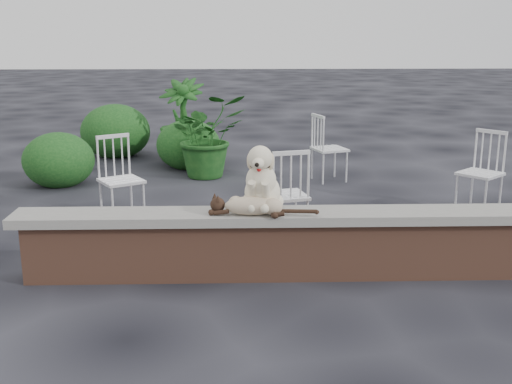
{
  "coord_description": "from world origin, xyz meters",
  "views": [
    {
      "loc": [
        -1.21,
        -5.09,
        2.06
      ],
      "look_at": [
        -1.05,
        0.2,
        0.7
      ],
      "focal_mm": 44.25,
      "sensor_mm": 36.0,
      "label": 1
    }
  ],
  "objects_px": {
    "dog": "(262,176)",
    "chair_d": "(480,172)",
    "chair_a": "(121,179)",
    "chair_e": "(330,148)",
    "chair_c": "(285,194)",
    "cat": "(253,204)",
    "potted_plant_b": "(182,119)",
    "potted_plant_a": "(207,136)"
  },
  "relations": [
    {
      "from": "potted_plant_a",
      "to": "potted_plant_b",
      "type": "distance_m",
      "value": 1.38
    },
    {
      "from": "dog",
      "to": "potted_plant_b",
      "type": "bearing_deg",
      "value": 113.87
    },
    {
      "from": "chair_e",
      "to": "potted_plant_a",
      "type": "relative_size",
      "value": 0.79
    },
    {
      "from": "chair_a",
      "to": "chair_e",
      "type": "xyz_separation_m",
      "value": [
        2.57,
        1.83,
        0.0
      ]
    },
    {
      "from": "cat",
      "to": "chair_a",
      "type": "xyz_separation_m",
      "value": [
        -1.41,
        1.8,
        -0.2
      ]
    },
    {
      "from": "potted_plant_b",
      "to": "potted_plant_a",
      "type": "bearing_deg",
      "value": -70.09
    },
    {
      "from": "cat",
      "to": "chair_c",
      "type": "distance_m",
      "value": 1.18
    },
    {
      "from": "chair_c",
      "to": "potted_plant_a",
      "type": "bearing_deg",
      "value": -86.36
    },
    {
      "from": "chair_a",
      "to": "potted_plant_b",
      "type": "relative_size",
      "value": 0.72
    },
    {
      "from": "dog",
      "to": "chair_e",
      "type": "xyz_separation_m",
      "value": [
        1.08,
        3.49,
        -0.4
      ]
    },
    {
      "from": "chair_a",
      "to": "chair_d",
      "type": "xyz_separation_m",
      "value": [
        4.09,
        0.23,
        0.0
      ]
    },
    {
      "from": "chair_d",
      "to": "chair_a",
      "type": "bearing_deg",
      "value": -128.15
    },
    {
      "from": "potted_plant_b",
      "to": "chair_d",
      "type": "bearing_deg",
      "value": -40.91
    },
    {
      "from": "dog",
      "to": "chair_d",
      "type": "height_order",
      "value": "dog"
    },
    {
      "from": "chair_d",
      "to": "chair_c",
      "type": "xyz_separation_m",
      "value": [
        -2.34,
        -0.92,
        0.0
      ]
    },
    {
      "from": "potted_plant_b",
      "to": "chair_e",
      "type": "bearing_deg",
      "value": -36.4
    },
    {
      "from": "dog",
      "to": "chair_c",
      "type": "distance_m",
      "value": 1.08
    },
    {
      "from": "chair_a",
      "to": "chair_c",
      "type": "bearing_deg",
      "value": -53.2
    },
    {
      "from": "cat",
      "to": "potted_plant_b",
      "type": "height_order",
      "value": "potted_plant_b"
    },
    {
      "from": "dog",
      "to": "cat",
      "type": "bearing_deg",
      "value": -106.48
    },
    {
      "from": "cat",
      "to": "chair_c",
      "type": "relative_size",
      "value": 1.13
    },
    {
      "from": "chair_d",
      "to": "potted_plant_b",
      "type": "height_order",
      "value": "potted_plant_b"
    },
    {
      "from": "chair_a",
      "to": "chair_c",
      "type": "height_order",
      "value": "same"
    },
    {
      "from": "dog",
      "to": "potted_plant_b",
      "type": "relative_size",
      "value": 0.45
    },
    {
      "from": "dog",
      "to": "chair_a",
      "type": "height_order",
      "value": "dog"
    },
    {
      "from": "potted_plant_a",
      "to": "chair_c",
      "type": "bearing_deg",
      "value": -72.39
    },
    {
      "from": "chair_d",
      "to": "potted_plant_a",
      "type": "bearing_deg",
      "value": -162.03
    },
    {
      "from": "chair_c",
      "to": "dog",
      "type": "bearing_deg",
      "value": 60.85
    },
    {
      "from": "chair_a",
      "to": "chair_c",
      "type": "relative_size",
      "value": 1.0
    },
    {
      "from": "cat",
      "to": "potted_plant_b",
      "type": "bearing_deg",
      "value": 112.69
    },
    {
      "from": "chair_a",
      "to": "chair_c",
      "type": "xyz_separation_m",
      "value": [
        1.75,
        -0.69,
        0.0
      ]
    },
    {
      "from": "chair_a",
      "to": "chair_e",
      "type": "distance_m",
      "value": 3.16
    },
    {
      "from": "cat",
      "to": "chair_d",
      "type": "xyz_separation_m",
      "value": [
        2.68,
        2.04,
        -0.2
      ]
    },
    {
      "from": "chair_a",
      "to": "chair_e",
      "type": "height_order",
      "value": "same"
    },
    {
      "from": "chair_a",
      "to": "potted_plant_a",
      "type": "bearing_deg",
      "value": 36.69
    },
    {
      "from": "dog",
      "to": "chair_a",
      "type": "relative_size",
      "value": 0.62
    },
    {
      "from": "chair_d",
      "to": "potted_plant_a",
      "type": "relative_size",
      "value": 0.79
    },
    {
      "from": "dog",
      "to": "chair_e",
      "type": "distance_m",
      "value": 3.67
    },
    {
      "from": "cat",
      "to": "chair_e",
      "type": "distance_m",
      "value": 3.82
    },
    {
      "from": "potted_plant_a",
      "to": "potted_plant_b",
      "type": "height_order",
      "value": "potted_plant_b"
    },
    {
      "from": "cat",
      "to": "chair_d",
      "type": "relative_size",
      "value": 1.13
    },
    {
      "from": "dog",
      "to": "chair_d",
      "type": "distance_m",
      "value": 3.23
    }
  ]
}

